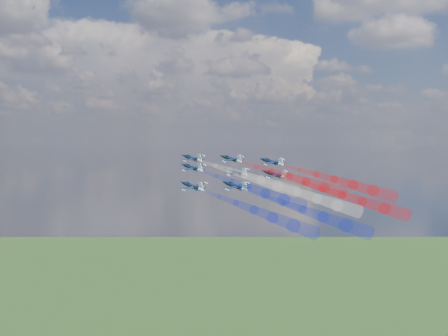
# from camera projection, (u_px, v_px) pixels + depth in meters

# --- Properties ---
(jet_lead) EXTENTS (14.28, 14.26, 6.50)m
(jet_lead) POSITION_uv_depth(u_px,v_px,m) (192.00, 158.00, 184.28)
(jet_lead) COLOR black
(trail_lead) EXTENTS (33.42, 29.14, 11.65)m
(trail_lead) POSITION_uv_depth(u_px,v_px,m) (245.00, 175.00, 166.39)
(trail_lead) COLOR white
(jet_inner_left) EXTENTS (14.28, 14.26, 6.50)m
(jet_inner_left) POSITION_uv_depth(u_px,v_px,m) (192.00, 168.00, 173.73)
(jet_inner_left) COLOR black
(trail_inner_left) EXTENTS (33.42, 29.14, 11.65)m
(trail_inner_left) POSITION_uv_depth(u_px,v_px,m) (248.00, 187.00, 155.84)
(trail_inner_left) COLOR #1728C6
(jet_inner_right) EXTENTS (14.28, 14.26, 6.50)m
(jet_inner_right) POSITION_uv_depth(u_px,v_px,m) (231.00, 159.00, 182.44)
(jet_inner_right) COLOR black
(trail_inner_right) EXTENTS (33.42, 29.14, 11.65)m
(trail_inner_right) POSITION_uv_depth(u_px,v_px,m) (288.00, 176.00, 164.55)
(trail_inner_right) COLOR red
(jet_outer_left) EXTENTS (14.28, 14.26, 6.50)m
(jet_outer_left) POSITION_uv_depth(u_px,v_px,m) (193.00, 186.00, 159.79)
(jet_outer_left) COLOR black
(trail_outer_left) EXTENTS (33.42, 29.14, 11.65)m
(trail_outer_left) POSITION_uv_depth(u_px,v_px,m) (254.00, 210.00, 141.89)
(trail_outer_left) COLOR #1728C6
(jet_center_third) EXTENTS (14.28, 14.26, 6.50)m
(jet_center_third) POSITION_uv_depth(u_px,v_px,m) (236.00, 172.00, 170.98)
(jet_center_third) COLOR black
(trail_center_third) EXTENTS (33.42, 29.14, 11.65)m
(trail_center_third) POSITION_uv_depth(u_px,v_px,m) (298.00, 192.00, 153.09)
(trail_center_third) COLOR white
(jet_outer_right) EXTENTS (14.28, 14.26, 6.50)m
(jet_outer_right) POSITION_uv_depth(u_px,v_px,m) (272.00, 162.00, 180.76)
(jet_outer_right) COLOR black
(trail_outer_right) EXTENTS (33.42, 29.14, 11.65)m
(trail_outer_right) POSITION_uv_depth(u_px,v_px,m) (334.00, 180.00, 162.87)
(trail_outer_right) COLOR red
(jet_rear_left) EXTENTS (14.28, 14.26, 6.50)m
(jet_rear_left) POSITION_uv_depth(u_px,v_px,m) (235.00, 186.00, 158.91)
(jet_rear_left) COLOR black
(trail_rear_left) EXTENTS (33.42, 29.14, 11.65)m
(trail_rear_left) POSITION_uv_depth(u_px,v_px,m) (302.00, 210.00, 141.02)
(trail_rear_left) COLOR #1728C6
(jet_rear_right) EXTENTS (14.28, 14.26, 6.50)m
(jet_rear_right) POSITION_uv_depth(u_px,v_px,m) (275.00, 174.00, 169.73)
(jet_rear_right) COLOR black
(trail_rear_right) EXTENTS (33.42, 29.14, 11.65)m
(trail_rear_right) POSITION_uv_depth(u_px,v_px,m) (342.00, 195.00, 151.84)
(trail_rear_right) COLOR red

